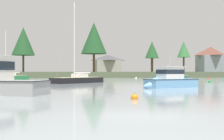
{
  "coord_description": "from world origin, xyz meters",
  "views": [
    {
      "loc": [
        -2.84,
        -13.2,
        1.81
      ],
      "look_at": [
        3.71,
        38.85,
        1.99
      ],
      "focal_mm": 52.9,
      "sensor_mm": 36.0,
      "label": 1
    }
  ],
  "objects": [
    {
      "name": "mooring_buoy_orange",
      "position": [
        1.29,
        7.87,
        0.09
      ],
      "size": [
        0.5,
        0.5,
        0.55
      ],
      "color": "orange",
      "rests_on": "ground"
    },
    {
      "name": "shore_tree_inland_b",
      "position": [
        29.55,
        78.41,
        8.05
      ],
      "size": [
        3.76,
        3.76,
        8.79
      ],
      "color": "brown",
      "rests_on": "far_shore_bank"
    },
    {
      "name": "sailboat_green",
      "position": [
        -15.01,
        54.09,
        0.24
      ],
      "size": [
        7.44,
        6.77,
        10.42
      ],
      "color": "#236B3D",
      "rests_on": "ground"
    },
    {
      "name": "shore_tree_left_mid",
      "position": [
        22.68,
        88.32,
        8.46
      ],
      "size": [
        4.36,
        4.36,
        9.62
      ],
      "color": "brown",
      "rests_on": "far_shore_bank"
    },
    {
      "name": "far_shore_bank",
      "position": [
        0.0,
        95.12,
        0.82
      ],
      "size": [
        207.58,
        42.6,
        1.64
      ],
      "primitive_type": "cube",
      "color": "#4C563D",
      "rests_on": "ground"
    },
    {
      "name": "shore_tree_center_right",
      "position": [
        -16.59,
        85.88,
        10.58
      ],
      "size": [
        6.74,
        6.74,
        13.1
      ],
      "color": "brown",
      "rests_on": "far_shore_bank"
    },
    {
      "name": "cruiser_skyblue",
      "position": [
        7.64,
        21.74,
        0.57
      ],
      "size": [
        7.27,
        4.84,
        4.43
      ],
      "color": "#669ECC",
      "rests_on": "ground"
    },
    {
      "name": "mooring_buoy_red",
      "position": [
        30.94,
        64.53,
        0.06
      ],
      "size": [
        0.36,
        0.36,
        0.41
      ],
      "color": "red",
      "rests_on": "ground"
    },
    {
      "name": "cottage_near_water",
      "position": [
        10.56,
        105.51,
        4.8
      ],
      "size": [
        9.28,
        10.73,
        6.1
      ],
      "color": "#9E998E",
      "rests_on": "far_shore_bank"
    },
    {
      "name": "cottage_hillside",
      "position": [
        42.95,
        90.29,
        5.88
      ],
      "size": [
        8.22,
        8.42,
        8.19
      ],
      "color": "gray",
      "rests_on": "far_shore_bank"
    },
    {
      "name": "shore_tree_inland_c",
      "position": [
        4.11,
        85.63,
        11.72
      ],
      "size": [
        7.75,
        7.75,
        14.86
      ],
      "color": "brown",
      "rests_on": "far_shore_bank"
    },
    {
      "name": "mooring_buoy_white",
      "position": [
        13.62,
        68.8,
        0.08
      ],
      "size": [
        0.48,
        0.48,
        0.53
      ],
      "color": "white",
      "rests_on": "ground"
    },
    {
      "name": "ground_plane",
      "position": [
        0.0,
        0.0,
        0.0
      ],
      "size": [
        461.29,
        461.29,
        0.0
      ],
      "primitive_type": "plane",
      "color": "#939EA3"
    },
    {
      "name": "cruiser_teal",
      "position": [
        15.9,
        49.1,
        0.53
      ],
      "size": [
        5.3,
        8.14,
        4.15
      ],
      "color": "#196B70",
      "rests_on": "ground"
    },
    {
      "name": "sailboat_black",
      "position": [
        -1.74,
        37.45,
        0.27
      ],
      "size": [
        8.4,
        8.55,
        12.79
      ],
      "color": "black",
      "rests_on": "ground"
    },
    {
      "name": "mooring_buoy_green",
      "position": [
        19.41,
        37.43,
        0.09
      ],
      "size": [
        0.51,
        0.51,
        0.56
      ],
      "color": "#1E8C47",
      "rests_on": "ground"
    }
  ]
}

